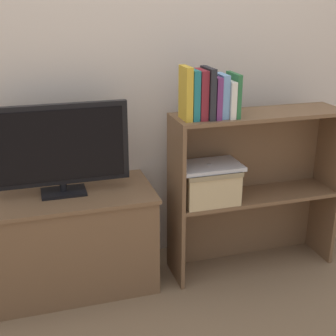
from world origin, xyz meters
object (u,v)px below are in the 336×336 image
at_px(book_maroon, 201,94).
at_px(book_skyblue, 221,96).
at_px(tv, 60,147).
at_px(laptop, 209,166).
at_px(storage_basket_left, 208,183).
at_px(book_teal, 193,95).
at_px(book_plum, 214,97).
at_px(book_ivory, 228,98).
at_px(book_forest, 233,95).
at_px(tv_stand, 68,240).
at_px(book_mustard, 186,93).
at_px(book_charcoal, 208,93).

height_order(book_maroon, book_skyblue, book_maroon).
bearing_deg(tv, laptop, -7.56).
xyz_separation_m(storage_basket_left, laptop, (0.00, 0.00, 0.09)).
distance_m(book_teal, book_skyblue, 0.15).
height_order(book_plum, book_skyblue, book_skyblue).
distance_m(book_maroon, book_ivory, 0.15).
bearing_deg(book_ivory, book_teal, 180.00).
xyz_separation_m(tv, book_teal, (0.64, -0.11, 0.24)).
bearing_deg(storage_basket_left, tv, 172.44).
relative_size(book_plum, book_ivory, 1.12).
height_order(tv, book_teal, book_teal).
bearing_deg(tv, book_forest, -7.47).
distance_m(book_ivory, book_forest, 0.03).
xyz_separation_m(tv_stand, laptop, (0.74, -0.10, 0.37)).
distance_m(book_maroon, storage_basket_left, 0.48).
bearing_deg(book_mustard, book_charcoal, 0.00).
height_order(book_charcoal, book_ivory, book_charcoal).
xyz_separation_m(book_teal, storage_basket_left, (0.10, 0.01, -0.47)).
relative_size(book_mustard, book_maroon, 1.08).
bearing_deg(book_skyblue, tv_stand, 171.82).
bearing_deg(book_charcoal, book_teal, 180.00).
height_order(book_forest, storage_basket_left, book_forest).
bearing_deg(laptop, book_charcoal, -149.70).
relative_size(tv_stand, book_charcoal, 3.62).
height_order(book_maroon, book_ivory, book_maroon).
relative_size(tv_stand, book_teal, 3.74).
xyz_separation_m(tv_stand, book_mustard, (0.60, -0.11, 0.76)).
distance_m(book_maroon, book_forest, 0.17).
distance_m(book_charcoal, storage_basket_left, 0.48).
height_order(tv, book_forest, book_forest).
bearing_deg(book_forest, book_charcoal, 180.00).
height_order(book_plum, book_ivory, book_plum).
bearing_deg(book_teal, book_plum, 0.00).
bearing_deg(book_forest, tv, 172.53).
distance_m(tv_stand, book_forest, 1.13).
xyz_separation_m(tv_stand, book_maroon, (0.68, -0.11, 0.75)).
bearing_deg(book_forest, book_teal, 180.00).
relative_size(tv_stand, book_forest, 4.18).
bearing_deg(laptop, book_ivory, -9.16).
xyz_separation_m(book_plum, book_forest, (0.10, 0.00, 0.01)).
bearing_deg(book_plum, book_forest, 0.00).
bearing_deg(book_charcoal, book_forest, 0.00).
bearing_deg(book_mustard, laptop, 5.66).
distance_m(book_charcoal, book_forest, 0.14).
relative_size(tv_stand, book_plum, 4.39).
height_order(tv, book_skyblue, book_skyblue).
bearing_deg(book_forest, laptop, 173.16).
bearing_deg(storage_basket_left, book_mustard, -174.34).
height_order(book_maroon, book_plum, book_maroon).
xyz_separation_m(book_charcoal, book_skyblue, (0.07, 0.00, -0.02)).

